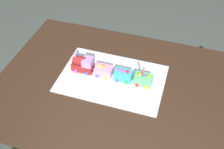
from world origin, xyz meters
TOP-DOWN VIEW (x-y plane):
  - dining_table at (0.00, 0.00)m, footprint 1.40×1.00m
  - cake_board at (-0.05, 0.05)m, footprint 0.60×0.40m
  - cake_locomotive at (-0.24, 0.07)m, footprint 0.14×0.08m
  - cake_car_gondola_bubblegum at (-0.11, 0.07)m, footprint 0.10×0.08m
  - cake_car_tanker_turquoise at (0.01, 0.07)m, footprint 0.10×0.08m
  - cake_car_flatbed_mint_green at (0.13, 0.07)m, footprint 0.10×0.08m
  - birthday_candle at (0.12, 0.07)m, footprint 0.01×0.01m

SIDE VIEW (x-z plane):
  - dining_table at x=0.00m, z-range 0.26..1.00m
  - cake_board at x=-0.05m, z-range 0.74..0.74m
  - cake_car_gondola_bubblegum at x=-0.11m, z-range 0.74..0.81m
  - cake_car_tanker_turquoise at x=0.01m, z-range 0.74..0.81m
  - cake_car_flatbed_mint_green at x=0.13m, z-range 0.74..0.81m
  - cake_locomotive at x=-0.24m, z-range 0.73..0.85m
  - birthday_candle at x=0.12m, z-range 0.81..0.88m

